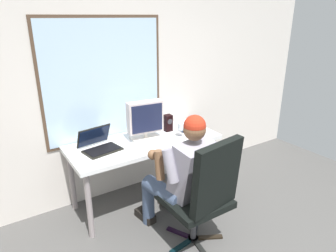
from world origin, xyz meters
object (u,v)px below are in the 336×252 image
Objects in this scene: desk_speaker at (168,123)px; book_stack at (188,127)px; crt_monitor at (145,119)px; wine_glass at (181,127)px; laptop at (98,144)px; person_seated at (183,173)px; desk at (145,147)px; office_chair at (205,191)px.

book_stack is at bearing -32.61° from desk_speaker.
crt_monitor reaches higher than wine_glass.
book_stack is at bearing -4.35° from laptop.
desk_speaker is (-0.02, 0.23, -0.01)m from wine_glass.
crt_monitor is 2.20× the size of desk_speaker.
person_seated reaches higher than laptop.
crt_monitor is at bearing 42.23° from desk.
laptop reaches higher than desk_speaker.
desk is 0.66m from person_seated.
person_seated is 7.81× the size of wine_glass.
desk_speaker reaches higher than book_stack.
book_stack is (0.20, -0.13, -0.06)m from desk_speaker.
person_seated is 0.86m from desk_speaker.
crt_monitor is 0.40m from wine_glass.
laptop is 0.89m from wine_glass.
laptop is at bearing 168.00° from wine_glass.
desk is 8.00× the size of book_stack.
book_stack is (0.53, -0.05, -0.19)m from crt_monitor.
desk_speaker reaches higher than desk.
crt_monitor is (-0.03, 0.96, 0.37)m from office_chair.
desk is 8.45× the size of desk_speaker.
wine_glass is at bearing -149.34° from book_stack.
office_chair reaches higher than book_stack.
person_seated is at bearing -123.98° from wine_glass.
wine_glass is (0.35, -0.15, -0.12)m from crt_monitor.
laptop is at bearing 173.00° from desk.
desk is at bearing 93.58° from office_chair.
wine_glass is at bearing 56.02° from person_seated.
book_stack is (0.50, 0.92, 0.18)m from office_chair.
desk_speaker is at bearing 65.98° from person_seated.
office_chair is 5.30× the size of book_stack.
person_seated is 3.07× the size of laptop.
crt_monitor is at bearing -166.65° from desk_speaker.
office_chair is at bearing -86.42° from desk.
office_chair is 0.29m from person_seated.
wine_glass is at bearing -18.06° from desk.
crt_monitor is 1.05× the size of laptop.
crt_monitor is (0.03, 0.03, 0.30)m from desk.
person_seated reaches higher than wine_glass.
wine_glass reaches higher than book_stack.
desk is 0.57m from book_stack.
person_seated is at bearing -130.04° from book_stack.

